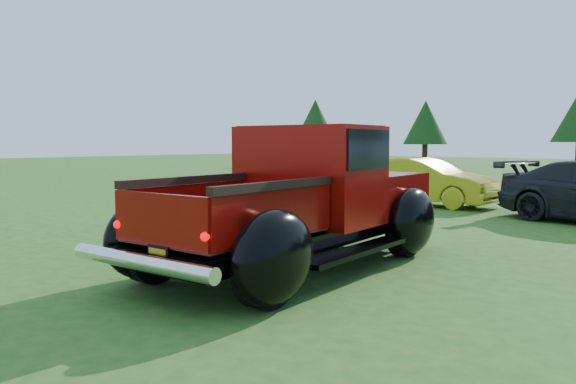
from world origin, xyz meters
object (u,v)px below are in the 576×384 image
at_px(tree_far_west, 315,121).
at_px(tree_west, 425,123).
at_px(show_car_red, 294,177).
at_px(show_car_yellow, 425,182).
at_px(pickup_truck, 310,198).

relative_size(tree_far_west, tree_west, 1.13).
height_order(tree_west, show_car_red, tree_west).
relative_size(tree_west, show_car_yellow, 1.13).
relative_size(tree_west, pickup_truck, 0.82).
relative_size(tree_far_west, show_car_yellow, 1.28).
distance_m(tree_far_west, show_car_red, 26.88).
xyz_separation_m(tree_west, pickup_truck, (12.09, -28.50, -2.15)).
height_order(tree_far_west, show_car_red, tree_far_west).
bearing_deg(show_car_red, show_car_yellow, -91.77).
xyz_separation_m(tree_west, show_car_red, (5.50, -20.77, -2.44)).
distance_m(tree_west, show_car_yellow, 22.68).
distance_m(pickup_truck, show_car_yellow, 8.54).
bearing_deg(tree_far_west, tree_west, -5.71).
xyz_separation_m(show_car_red, show_car_yellow, (4.40, 0.52, 0.00)).
bearing_deg(tree_west, show_car_yellow, -63.95).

